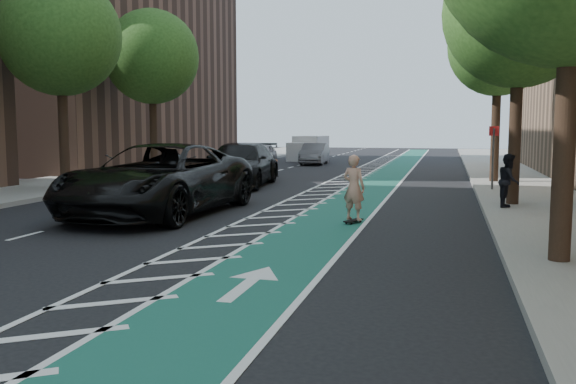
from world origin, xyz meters
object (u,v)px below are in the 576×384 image
(skateboarder, at_px, (354,187))
(barrel_a, at_px, (79,200))
(suv_far, at_px, (240,165))
(suv_near, at_px, (160,179))

(skateboarder, xyz_separation_m, barrel_a, (-7.50, -0.66, -0.48))
(skateboarder, bearing_deg, barrel_a, 26.23)
(skateboarder, bearing_deg, suv_far, -33.76)
(suv_near, distance_m, suv_far, 8.45)
(barrel_a, bearing_deg, skateboarder, 5.05)
(skateboarder, relative_size, barrel_a, 1.78)
(skateboarder, distance_m, suv_near, 5.50)
(suv_near, xyz_separation_m, suv_far, (-0.57, 8.43, -0.11))
(suv_near, height_order, barrel_a, suv_near)
(barrel_a, bearing_deg, suv_far, 81.24)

